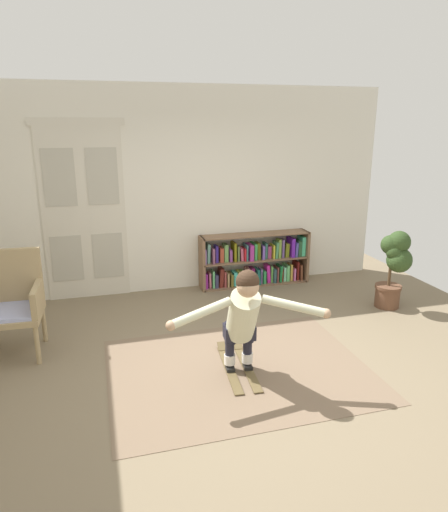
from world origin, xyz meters
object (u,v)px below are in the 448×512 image
at_px(wicker_chair, 12,301).
at_px(potted_plant, 395,264).
at_px(bookshelf, 256,262).
at_px(skis_pair, 238,366).
at_px(person_skier, 243,314).

bearing_deg(wicker_chair, potted_plant, -0.48).
xyz_separation_m(bookshelf, potted_plant, (1.42, -1.39, 0.25)).
bearing_deg(potted_plant, skis_pair, -158.78).
bearing_deg(skis_pair, wicker_chair, 155.79).
relative_size(wicker_chair, potted_plant, 1.04).
height_order(bookshelf, wicker_chair, wicker_chair).
distance_m(bookshelf, potted_plant, 2.00).
xyz_separation_m(wicker_chair, skis_pair, (2.19, -0.98, -0.56)).
bearing_deg(wicker_chair, bookshelf, 22.84).
bearing_deg(wicker_chair, person_skier, -28.99).
distance_m(bookshelf, wicker_chair, 3.48).
bearing_deg(wicker_chair, skis_pair, -24.21).
distance_m(wicker_chair, potted_plant, 4.62).
bearing_deg(potted_plant, wicker_chair, 179.52).
height_order(potted_plant, person_skier, person_skier).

